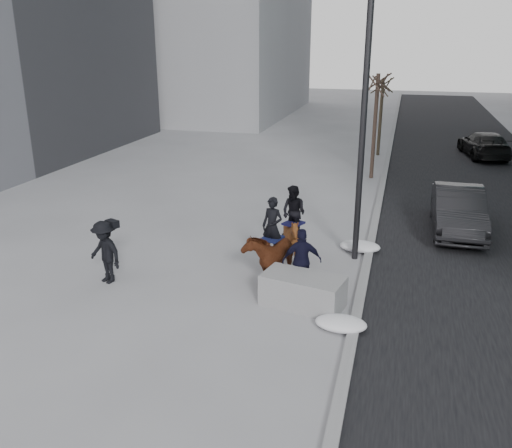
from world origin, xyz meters
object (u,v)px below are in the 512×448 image
(planter, at_px, (303,291))
(mounted_right, at_px, (292,233))
(mounted_left, at_px, (271,251))
(car_near, at_px, (458,210))

(planter, distance_m, mounted_right, 2.80)
(planter, bearing_deg, mounted_left, 133.11)
(mounted_right, bearing_deg, planter, -72.81)
(planter, relative_size, car_near, 0.43)
(car_near, bearing_deg, planter, -121.30)
(mounted_left, relative_size, mounted_right, 1.02)
(mounted_left, bearing_deg, car_near, 47.22)
(car_near, xyz_separation_m, mounted_right, (-4.94, -4.22, 0.17))
(car_near, bearing_deg, mounted_right, -139.72)
(mounted_left, bearing_deg, planter, -46.89)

